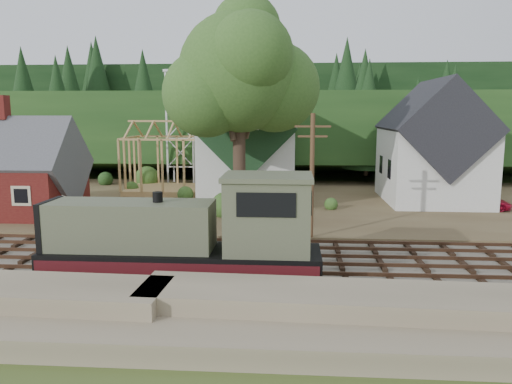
# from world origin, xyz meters

# --- Properties ---
(ground) EXTENTS (140.00, 140.00, 0.00)m
(ground) POSITION_xyz_m (0.00, 0.00, 0.00)
(ground) COLOR #384C1E
(ground) RESTS_ON ground
(embankment) EXTENTS (64.00, 5.00, 1.60)m
(embankment) POSITION_xyz_m (0.00, -8.50, 0.00)
(embankment) COLOR #7F7259
(embankment) RESTS_ON ground
(railroad_bed) EXTENTS (64.00, 11.00, 0.16)m
(railroad_bed) POSITION_xyz_m (0.00, 0.00, 0.08)
(railroad_bed) COLOR #726B5B
(railroad_bed) RESTS_ON ground
(village_flat) EXTENTS (64.00, 26.00, 0.30)m
(village_flat) POSITION_xyz_m (0.00, 18.00, 0.15)
(village_flat) COLOR brown
(village_flat) RESTS_ON ground
(hillside) EXTENTS (70.00, 28.96, 12.74)m
(hillside) POSITION_xyz_m (0.00, 42.00, 0.00)
(hillside) COLOR #1E3F19
(hillside) RESTS_ON ground
(ridge) EXTENTS (80.00, 20.00, 12.00)m
(ridge) POSITION_xyz_m (0.00, 58.00, 0.00)
(ridge) COLOR black
(ridge) RESTS_ON ground
(depot) EXTENTS (10.80, 7.41, 9.00)m
(depot) POSITION_xyz_m (-16.00, 11.00, 3.21)
(depot) COLOR #501212
(depot) RESTS_ON village_flat
(church) EXTENTS (8.40, 15.17, 13.00)m
(church) POSITION_xyz_m (2.00, 19.68, 5.18)
(church) COLOR silver
(church) RESTS_ON village_flat
(farmhouse) EXTENTS (8.40, 10.80, 10.60)m
(farmhouse) POSITION_xyz_m (18.00, 19.00, 4.87)
(farmhouse) COLOR silver
(farmhouse) RESTS_ON village_flat
(timber_frame) EXTENTS (8.20, 6.20, 6.99)m
(timber_frame) POSITION_xyz_m (-6.00, 22.00, 3.27)
(timber_frame) COLOR tan
(timber_frame) RESTS_ON village_flat
(lattice_tower) EXTENTS (3.20, 3.20, 12.12)m
(lattice_tower) POSITION_xyz_m (-6.00, 28.00, 10.03)
(lattice_tower) COLOR silver
(lattice_tower) RESTS_ON village_flat
(big_tree) EXTENTS (10.90, 8.40, 14.70)m
(big_tree) POSITION_xyz_m (2.17, 10.08, 10.22)
(big_tree) COLOR #38281E
(big_tree) RESTS_ON village_flat
(telegraph_pole_near) EXTENTS (2.20, 0.28, 8.00)m
(telegraph_pole_near) POSITION_xyz_m (7.00, 5.20, 4.25)
(telegraph_pole_near) COLOR #4C331E
(telegraph_pole_near) RESTS_ON ground
(locomotive) EXTENTS (12.80, 3.20, 5.10)m
(locomotive) POSITION_xyz_m (1.11, -3.00, 2.24)
(locomotive) COLOR black
(locomotive) RESTS_ON railroad_bed
(car_blue) EXTENTS (1.70, 3.49, 1.15)m
(car_blue) POSITION_xyz_m (-6.36, 10.81, 0.87)
(car_blue) COLOR #5489B5
(car_blue) RESTS_ON village_flat
(car_red) EXTENTS (4.36, 3.00, 1.11)m
(car_red) POSITION_xyz_m (21.36, 15.33, 0.85)
(car_red) COLOR #B40E2B
(car_red) RESTS_ON village_flat
(patio_set) EXTENTS (2.18, 2.18, 2.42)m
(patio_set) POSITION_xyz_m (-9.08, 5.50, 2.36)
(patio_set) COLOR silver
(patio_set) RESTS_ON village_flat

